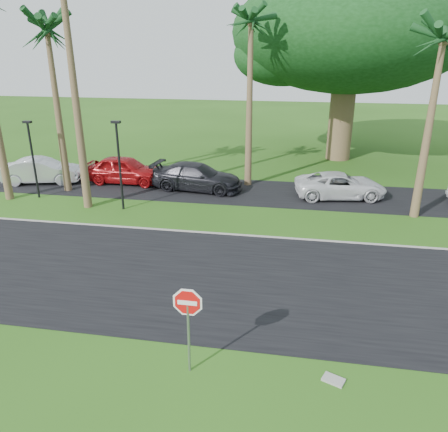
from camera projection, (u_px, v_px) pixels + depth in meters
ground at (197, 307)px, 14.46m from camera, size 120.00×120.00×0.00m
road at (209, 277)px, 16.29m from camera, size 120.00×8.00×0.02m
parking_strip at (245, 192)px, 25.94m from camera, size 120.00×5.00×0.02m
curb at (227, 234)px, 20.00m from camera, size 120.00×0.12×0.06m
stop_sign_near at (188, 313)px, 10.98m from camera, size 1.05×0.07×2.62m
palm_left_mid at (47, 34)px, 23.10m from camera, size 5.00×5.00×10.00m
palm_center at (251, 25)px, 24.01m from camera, size 5.00×5.00×10.50m
palm_right_near at (443, 43)px, 19.26m from camera, size 5.00×5.00×9.50m
canopy_tree at (349, 33)px, 30.49m from camera, size 16.50×16.50×13.12m
streetlight_left at (32, 154)px, 24.11m from camera, size 0.45×0.25×4.34m
streetlight_right at (119, 160)px, 22.26m from camera, size 0.45×0.25×4.64m
car_silver at (42, 171)px, 27.38m from camera, size 5.03×2.77×1.57m
car_red at (125, 170)px, 27.35m from camera, size 5.04×2.11×1.70m
car_dark at (197, 177)px, 26.08m from camera, size 5.61×2.71×1.57m
car_minivan at (340, 186)px, 24.74m from camera, size 5.39×3.14×1.41m
utility_slab at (333, 380)px, 11.24m from camera, size 0.64×0.54×0.06m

